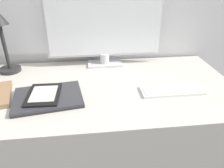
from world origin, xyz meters
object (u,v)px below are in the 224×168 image
at_px(monitor, 105,30).
at_px(ereader, 44,94).
at_px(keyboard, 172,90).
at_px(desk_lamp, 1,34).
at_px(laptop, 48,97).

height_order(monitor, ereader, monitor).
relative_size(keyboard, desk_lamp, 0.87).
bearing_deg(ereader, keyboard, 0.03).
bearing_deg(laptop, ereader, 167.88).
bearing_deg(laptop, keyboard, 0.40).
bearing_deg(ereader, desk_lamp, 126.23).
xyz_separation_m(keyboard, laptop, (-0.58, -0.00, 0.00)).
xyz_separation_m(laptop, desk_lamp, (-0.26, 0.33, 0.21)).
height_order(keyboard, desk_lamp, desk_lamp).
height_order(laptop, ereader, ereader).
bearing_deg(monitor, laptop, -128.20).
relative_size(monitor, keyboard, 2.21).
relative_size(keyboard, ereader, 1.53).
distance_m(monitor, ereader, 0.52).
height_order(laptop, desk_lamp, desk_lamp).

